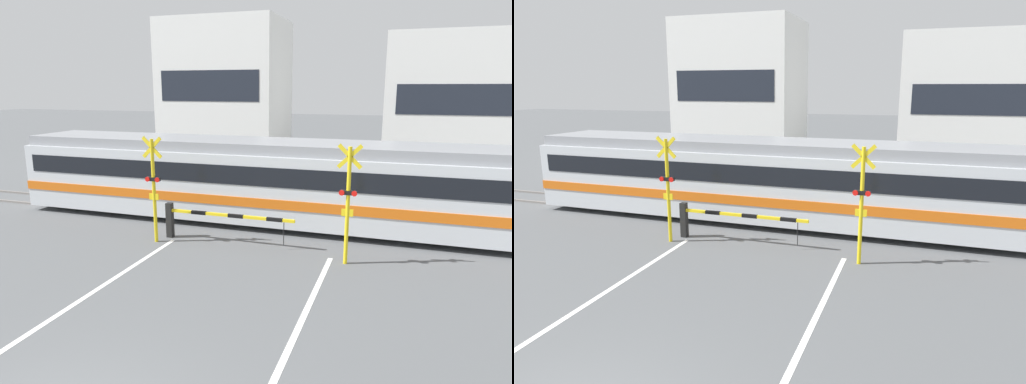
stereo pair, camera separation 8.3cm
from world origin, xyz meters
TOP-DOWN VIEW (x-y plane):
  - rail_track_near at (0.00, 10.84)m, footprint 50.00×0.10m
  - rail_track_far at (0.00, 12.28)m, footprint 50.00×0.10m
  - road_stripe_left at (-2.54, 2.27)m, footprint 0.14×12.55m
  - commuter_train at (-0.85, 11.56)m, footprint 17.80×3.02m
  - crossing_barrier_near at (-1.65, 8.85)m, footprint 4.29×0.20m
  - crossing_barrier_far at (1.65, 14.52)m, footprint 4.29×0.20m
  - crossing_signal_left at (-2.99, 8.28)m, footprint 0.68×0.15m
  - crossing_signal_right at (2.99, 8.28)m, footprint 0.68×0.15m
  - pedestrian at (0.45, 17.12)m, footprint 0.38×0.22m
  - building_left_of_street at (-6.84, 24.01)m, footprint 7.39×5.46m
  - building_right_of_street at (6.96, 24.01)m, footprint 7.63×5.46m

SIDE VIEW (x-z plane):
  - road_stripe_left at x=-2.54m, z-range 0.00..0.01m
  - rail_track_near at x=0.00m, z-range 0.00..0.08m
  - rail_track_far at x=0.00m, z-range 0.00..0.08m
  - crossing_barrier_near at x=-1.65m, z-range 0.18..1.33m
  - crossing_barrier_far at x=1.65m, z-range 0.18..1.33m
  - pedestrian at x=0.45m, z-range 0.12..1.77m
  - commuter_train at x=-0.85m, z-range 0.11..3.08m
  - crossing_signal_left at x=-2.99m, z-range 0.18..3.54m
  - crossing_signal_right at x=2.99m, z-range 0.18..3.54m
  - building_right_of_street at x=6.96m, z-range 0.00..7.66m
  - building_left_of_street at x=-6.84m, z-range 0.00..8.92m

